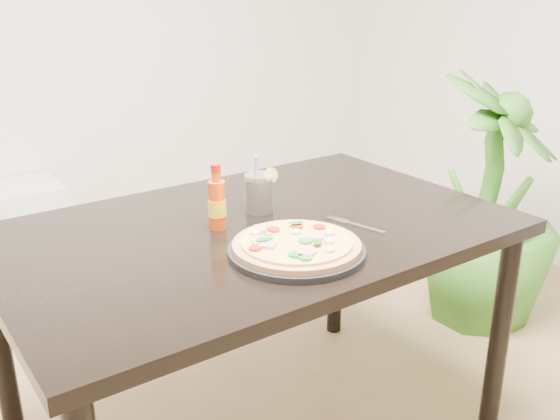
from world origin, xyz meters
TOP-DOWN VIEW (x-y plane):
  - dining_table at (0.01, 0.49)m, footprint 1.40×0.90m
  - plate at (-0.02, 0.27)m, footprint 0.34×0.34m
  - pizza at (-0.02, 0.27)m, footprint 0.32×0.32m
  - hot_sauce_bottle at (-0.09, 0.53)m, footprint 0.05×0.05m
  - cola_cup at (0.08, 0.58)m, footprint 0.09×0.09m
  - fork at (0.23, 0.33)m, footprint 0.07×0.19m
  - houseplant at (1.25, 0.62)m, footprint 0.80×0.80m
  - plant_pot at (1.25, 0.62)m, footprint 0.28×0.28m

SIDE VIEW (x-z plane):
  - plant_pot at x=1.25m, z-range 0.00..0.22m
  - houseplant at x=1.25m, z-range 0.00..1.05m
  - dining_table at x=0.01m, z-range 0.29..1.04m
  - fork at x=0.23m, z-range 0.75..0.76m
  - plate at x=-0.02m, z-range 0.75..0.77m
  - pizza at x=-0.02m, z-range 0.76..0.79m
  - cola_cup at x=0.08m, z-range 0.72..0.89m
  - hot_sauce_bottle at x=-0.09m, z-range 0.73..0.91m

